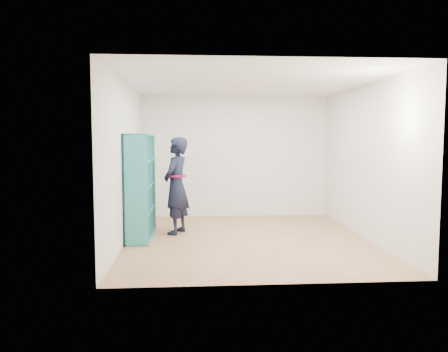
{
  "coord_description": "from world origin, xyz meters",
  "views": [
    {
      "loc": [
        -0.89,
        -7.13,
        1.7
      ],
      "look_at": [
        -0.37,
        0.3,
        1.05
      ],
      "focal_mm": 35.0,
      "sensor_mm": 36.0,
      "label": 1
    }
  ],
  "objects": [
    {
      "name": "wall_front",
      "position": [
        0.0,
        -2.25,
        1.3
      ],
      "size": [
        4.0,
        0.02,
        2.6
      ],
      "primitive_type": "cube",
      "color": "silver",
      "rests_on": "floor"
    },
    {
      "name": "floor",
      "position": [
        0.0,
        0.0,
        0.0
      ],
      "size": [
        4.5,
        4.5,
        0.0
      ],
      "primitive_type": "plane",
      "color": "#996B45",
      "rests_on": "ground"
    },
    {
      "name": "wall_left",
      "position": [
        -2.0,
        0.0,
        1.3
      ],
      "size": [
        0.02,
        4.5,
        2.6
      ],
      "primitive_type": "cube",
      "color": "silver",
      "rests_on": "floor"
    },
    {
      "name": "wall_right",
      "position": [
        2.0,
        0.0,
        1.3
      ],
      "size": [
        0.02,
        4.5,
        2.6
      ],
      "primitive_type": "cube",
      "color": "silver",
      "rests_on": "floor"
    },
    {
      "name": "ceiling",
      "position": [
        0.0,
        0.0,
        2.6
      ],
      "size": [
        4.5,
        4.5,
        0.0
      ],
      "primitive_type": "plane",
      "color": "white",
      "rests_on": "wall_back"
    },
    {
      "name": "smartphone",
      "position": [
        -1.3,
        0.69,
        0.97
      ],
      "size": [
        0.05,
        0.11,
        0.15
      ],
      "rotation": [
        0.39,
        0.0,
        -0.4
      ],
      "color": "silver",
      "rests_on": "person"
    },
    {
      "name": "bookshelf",
      "position": [
        -1.83,
        0.3,
        0.87
      ],
      "size": [
        0.39,
        1.32,
        1.76
      ],
      "color": "teal",
      "rests_on": "floor"
    },
    {
      "name": "wall_back",
      "position": [
        0.0,
        2.25,
        1.3
      ],
      "size": [
        4.0,
        0.02,
        2.6
      ],
      "primitive_type": "cube",
      "color": "silver",
      "rests_on": "floor"
    },
    {
      "name": "person",
      "position": [
        -1.2,
        0.56,
        0.86
      ],
      "size": [
        0.61,
        0.73,
        1.71
      ],
      "rotation": [
        0.0,
        0.0,
        -1.94
      ],
      "color": "black",
      "rests_on": "floor"
    }
  ]
}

